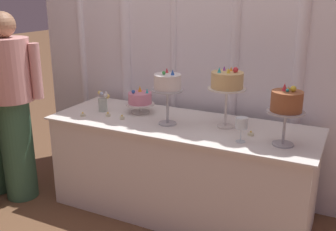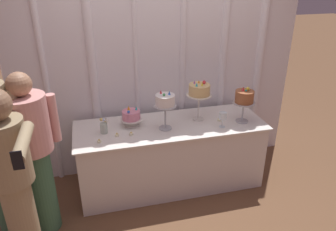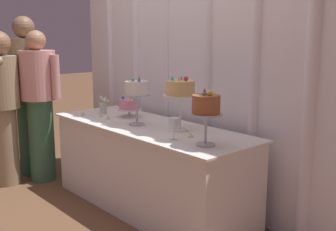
% 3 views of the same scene
% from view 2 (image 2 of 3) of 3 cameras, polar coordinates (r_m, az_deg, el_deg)
% --- Properties ---
extents(ground_plane, '(24.00, 24.00, 0.00)m').
position_cam_2_polar(ground_plane, '(3.77, 0.82, -12.63)').
color(ground_plane, brown).
extents(draped_curtain, '(3.28, 0.20, 2.80)m').
position_cam_2_polar(draped_curtain, '(3.62, -0.94, 12.62)').
color(draped_curtain, white).
rests_on(draped_curtain, ground_plane).
extents(cake_table, '(2.04, 0.72, 0.75)m').
position_cam_2_polar(cake_table, '(3.63, 0.44, -6.97)').
color(cake_table, white).
rests_on(cake_table, ground_plane).
extents(cake_display_leftmost, '(0.23, 0.23, 0.21)m').
position_cam_2_polar(cake_display_leftmost, '(3.41, -6.53, -0.08)').
color(cake_display_leftmost, silver).
rests_on(cake_display_leftmost, cake_table).
extents(cake_display_midleft, '(0.23, 0.23, 0.42)m').
position_cam_2_polar(cake_display_midleft, '(3.24, -0.51, 2.40)').
color(cake_display_midleft, '#B2B2B7').
rests_on(cake_display_midleft, cake_table).
extents(cake_display_midright, '(0.27, 0.27, 0.45)m').
position_cam_2_polar(cake_display_midright, '(3.46, 5.55, 4.32)').
color(cake_display_midright, silver).
rests_on(cake_display_midright, cake_table).
extents(cake_display_rightmost, '(0.24, 0.24, 0.40)m').
position_cam_2_polar(cake_display_rightmost, '(3.50, 13.35, 3.01)').
color(cake_display_rightmost, '#B2B2B7').
rests_on(cake_display_rightmost, cake_table).
extents(wine_glass, '(0.08, 0.08, 0.17)m').
position_cam_2_polar(wine_glass, '(3.40, 9.68, -0.11)').
color(wine_glass, silver).
rests_on(wine_glass, cake_table).
extents(flower_vase, '(0.09, 0.09, 0.17)m').
position_cam_2_polar(flower_vase, '(3.32, -11.23, -1.89)').
color(flower_vase, '#B2C1B2').
rests_on(flower_vase, cake_table).
extents(tealight_far_left, '(0.04, 0.04, 0.04)m').
position_cam_2_polar(tealight_far_left, '(3.18, -12.07, -4.51)').
color(tealight_far_left, beige).
rests_on(tealight_far_left, cake_table).
extents(tealight_near_left, '(0.04, 0.04, 0.04)m').
position_cam_2_polar(tealight_near_left, '(3.26, -9.02, -3.43)').
color(tealight_near_left, beige).
rests_on(tealight_near_left, cake_table).
extents(tealight_near_right, '(0.04, 0.04, 0.04)m').
position_cam_2_polar(tealight_near_right, '(3.26, -6.54, -3.27)').
color(tealight_near_right, beige).
rests_on(tealight_near_right, cake_table).
extents(tealight_far_right, '(0.04, 0.04, 0.03)m').
position_cam_2_polar(tealight_far_right, '(3.58, 9.05, -0.74)').
color(tealight_far_right, beige).
rests_on(tealight_far_right, cake_table).
extents(guest_man_dark_suit, '(0.49, 0.48, 1.56)m').
position_cam_2_polar(guest_man_dark_suit, '(3.04, -22.80, -5.95)').
color(guest_man_dark_suit, '#3D6B4C').
rests_on(guest_man_dark_suit, ground_plane).
extents(guest_girl_blue_dress, '(0.48, 0.73, 1.55)m').
position_cam_2_polar(guest_girl_blue_dress, '(2.77, -26.04, -9.34)').
color(guest_girl_blue_dress, '#9E8966').
rests_on(guest_girl_blue_dress, ground_plane).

